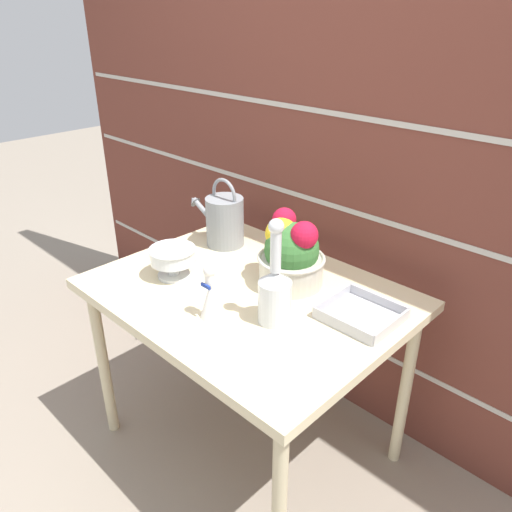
# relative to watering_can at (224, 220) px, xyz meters

# --- Properties ---
(ground_plane) EXTENTS (12.00, 12.00, 0.00)m
(ground_plane) POSITION_rel_watering_can_xyz_m (0.34, -0.20, -0.85)
(ground_plane) COLOR gray
(brick_wall) EXTENTS (3.60, 0.08, 2.20)m
(brick_wall) POSITION_rel_watering_can_xyz_m (0.34, 0.33, 0.25)
(brick_wall) COLOR brown
(brick_wall) RESTS_ON ground_plane
(patio_table) EXTENTS (1.07, 0.83, 0.74)m
(patio_table) POSITION_rel_watering_can_xyz_m (0.34, -0.20, -0.18)
(patio_table) COLOR beige
(patio_table) RESTS_ON ground_plane
(watering_can) EXTENTS (0.30, 0.16, 0.29)m
(watering_can) POSITION_rel_watering_can_xyz_m (0.00, 0.00, 0.00)
(watering_can) COLOR gray
(watering_can) RESTS_ON patio_table
(crystal_pedestal_bowl) EXTENTS (0.17, 0.17, 0.12)m
(crystal_pedestal_bowl) POSITION_rel_watering_can_xyz_m (0.07, -0.32, -0.03)
(crystal_pedestal_bowl) COLOR silver
(crystal_pedestal_bowl) RESTS_ON patio_table
(flower_planter) EXTENTS (0.24, 0.24, 0.27)m
(flower_planter) POSITION_rel_watering_can_xyz_m (0.42, -0.06, 0.01)
(flower_planter) COLOR beige
(flower_planter) RESTS_ON patio_table
(glass_decanter) EXTENTS (0.11, 0.11, 0.35)m
(glass_decanter) POSITION_rel_watering_can_xyz_m (0.54, -0.28, 0.00)
(glass_decanter) COLOR silver
(glass_decanter) RESTS_ON patio_table
(figurine_vase) EXTENTS (0.07, 0.07, 0.19)m
(figurine_vase) POSITION_rel_watering_can_xyz_m (0.38, -0.40, -0.03)
(figurine_vase) COLOR white
(figurine_vase) RESTS_ON patio_table
(wire_tray) EXTENTS (0.23, 0.21, 0.04)m
(wire_tray) POSITION_rel_watering_can_xyz_m (0.73, -0.07, -0.10)
(wire_tray) COLOR #B7B7BC
(wire_tray) RESTS_ON patio_table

